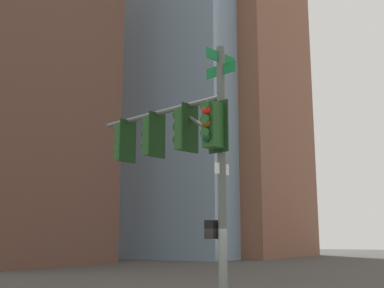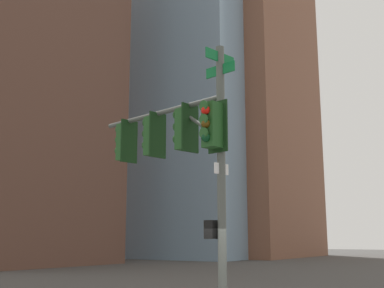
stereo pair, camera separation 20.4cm
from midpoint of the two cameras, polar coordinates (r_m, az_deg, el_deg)
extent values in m
cylinder|color=#4C514C|center=(10.72, 4.00, -5.45)|extent=(0.19, 0.19, 6.62)
cylinder|color=#4C514C|center=(12.52, -3.39, 3.58)|extent=(4.10, 0.91, 0.12)
cylinder|color=#4C514C|center=(11.49, 1.05, 2.58)|extent=(1.03, 0.28, 0.75)
cube|color=#0F6B33|center=(11.42, 3.80, 10.01)|extent=(0.21, 0.94, 0.24)
cube|color=#0F6B33|center=(11.32, 3.82, 8.59)|extent=(0.83, 0.19, 0.24)
cube|color=white|center=(10.77, 3.97, -2.90)|extent=(0.12, 0.45, 0.24)
cube|color=#1E4C1E|center=(11.74, -0.39, 1.73)|extent=(0.40, 0.40, 1.00)
cube|color=black|center=(11.61, 0.28, 1.88)|extent=(0.14, 0.54, 1.16)
sphere|color=#470A07|center=(11.95, -1.08, 2.99)|extent=(0.20, 0.20, 0.20)
cylinder|color=#1E4C1E|center=(12.01, -1.30, 3.35)|extent=(0.08, 0.23, 0.23)
sphere|color=#F29E0C|center=(11.88, -1.09, 1.58)|extent=(0.20, 0.20, 0.20)
cylinder|color=#1E4C1E|center=(11.94, -1.31, 1.95)|extent=(0.08, 0.23, 0.23)
sphere|color=#0A3819|center=(11.82, -1.09, 0.16)|extent=(0.20, 0.20, 0.20)
cylinder|color=#1E4C1E|center=(11.88, -1.31, 0.54)|extent=(0.08, 0.23, 0.23)
cube|color=#1E4C1E|center=(12.56, -4.13, 0.92)|extent=(0.40, 0.40, 1.00)
cube|color=black|center=(12.42, -3.54, 1.05)|extent=(0.14, 0.54, 1.16)
sphere|color=#470A07|center=(12.77, -4.72, 2.10)|extent=(0.20, 0.20, 0.20)
cylinder|color=#1E4C1E|center=(12.84, -4.90, 2.45)|extent=(0.08, 0.23, 0.23)
sphere|color=#F29E0C|center=(12.71, -4.74, 0.79)|extent=(0.20, 0.20, 0.20)
cylinder|color=#1E4C1E|center=(12.78, -4.92, 1.14)|extent=(0.08, 0.23, 0.23)
sphere|color=#0A3819|center=(12.65, -4.76, -0.54)|extent=(0.20, 0.20, 0.20)
cylinder|color=#1E4C1E|center=(12.72, -4.95, -0.18)|extent=(0.08, 0.23, 0.23)
cube|color=#1E4C1E|center=(13.43, -7.39, 0.21)|extent=(0.40, 0.40, 1.00)
cube|color=black|center=(13.28, -6.88, 0.32)|extent=(0.14, 0.54, 1.16)
sphere|color=#470A07|center=(13.65, -7.89, 1.33)|extent=(0.20, 0.20, 0.20)
cylinder|color=#1E4C1E|center=(13.72, -8.05, 1.65)|extent=(0.08, 0.23, 0.23)
sphere|color=#4C330A|center=(13.59, -7.93, 0.09)|extent=(0.20, 0.20, 0.20)
cylinder|color=#1E4C1E|center=(13.66, -8.08, 0.43)|extent=(0.08, 0.23, 0.23)
sphere|color=green|center=(13.53, -7.96, -1.16)|extent=(0.20, 0.20, 0.20)
cylinder|color=#1E4C1E|center=(13.60, -8.12, -0.81)|extent=(0.08, 0.23, 0.23)
cube|color=#1E4C1E|center=(10.73, 2.89, 2.19)|extent=(0.40, 0.40, 1.00)
cube|color=black|center=(10.87, 3.55, 2.03)|extent=(0.54, 0.14, 1.16)
sphere|color=red|center=(10.65, 2.14, 3.94)|extent=(0.20, 0.20, 0.20)
cylinder|color=#1E4C1E|center=(10.63, 1.90, 4.47)|extent=(0.23, 0.08, 0.23)
sphere|color=#4C330A|center=(10.58, 2.15, 2.37)|extent=(0.20, 0.20, 0.20)
cylinder|color=#1E4C1E|center=(10.55, 1.91, 2.90)|extent=(0.23, 0.08, 0.23)
sphere|color=#0A3819|center=(10.51, 2.16, 0.78)|extent=(0.20, 0.20, 0.20)
cylinder|color=#1E4C1E|center=(10.49, 1.92, 1.31)|extent=(0.23, 0.08, 0.23)
cube|color=black|center=(10.83, 3.07, -9.89)|extent=(0.32, 0.40, 0.40)
cube|color=#EA5914|center=(10.92, 2.53, -9.91)|extent=(0.07, 0.25, 0.28)
cube|color=brown|center=(51.94, -20.80, 7.48)|extent=(19.15, 15.03, 36.10)
cube|color=brown|center=(68.70, 5.06, 3.84)|extent=(18.20, 18.82, 39.48)
camera|label=1|loc=(0.10, -89.49, -0.10)|focal=45.94mm
camera|label=2|loc=(0.10, 90.51, 0.10)|focal=45.94mm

